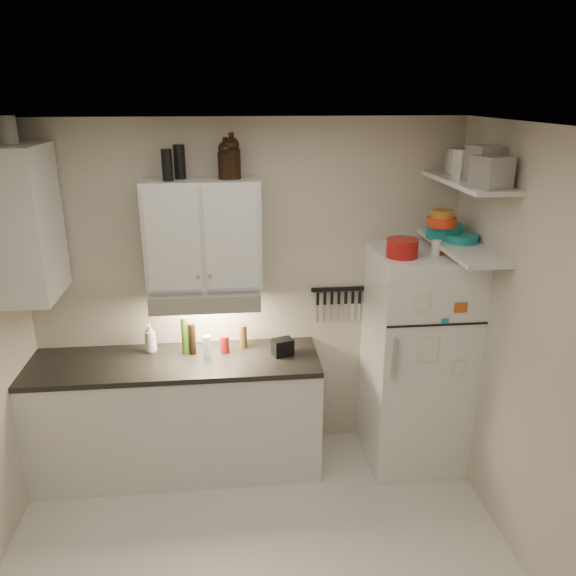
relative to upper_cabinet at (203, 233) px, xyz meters
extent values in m
cube|color=white|center=(0.30, -1.33, 0.78)|extent=(3.20, 3.00, 0.02)
cube|color=beige|center=(0.30, 0.18, -0.53)|extent=(3.20, 0.02, 2.60)
cube|color=beige|center=(1.91, -1.33, -0.53)|extent=(0.02, 3.00, 2.60)
cube|color=silver|center=(-0.25, -0.14, -1.39)|extent=(2.10, 0.60, 0.88)
cube|color=black|center=(-0.25, -0.14, -0.93)|extent=(2.10, 0.62, 0.04)
cube|color=silver|center=(0.00, 0.00, 0.00)|extent=(0.80, 0.33, 0.75)
cube|color=silver|center=(-1.14, -0.14, 0.12)|extent=(0.33, 0.55, 1.00)
cube|color=silver|center=(0.00, -0.06, -0.44)|extent=(0.76, 0.46, 0.12)
cube|color=white|center=(1.55, -0.18, -0.98)|extent=(0.70, 0.68, 1.70)
cube|color=silver|center=(1.75, -0.31, 0.38)|extent=(0.30, 0.95, 0.03)
cube|color=silver|center=(1.75, -0.31, -0.07)|extent=(0.30, 0.95, 0.03)
cube|color=black|center=(1.00, 0.15, -0.51)|extent=(0.42, 0.02, 0.03)
cylinder|color=#A21412|center=(1.34, -0.30, -0.06)|extent=(0.26, 0.26, 0.12)
cube|color=#C25318|center=(1.75, -0.30, -0.09)|extent=(0.25, 0.27, 0.07)
cylinder|color=silver|center=(1.58, -0.29, -0.07)|extent=(0.07, 0.07, 0.10)
cylinder|color=silver|center=(1.80, -0.07, 0.48)|extent=(0.30, 0.30, 0.18)
cube|color=#AAAAAD|center=(1.82, -0.43, 0.50)|extent=(0.25, 0.23, 0.23)
cube|color=#AAAAAD|center=(1.74, -0.64, 0.48)|extent=(0.23, 0.23, 0.19)
cylinder|color=teal|center=(1.70, -0.11, 0.00)|extent=(0.25, 0.25, 0.10)
cylinder|color=red|center=(1.65, -0.18, 0.08)|extent=(0.20, 0.20, 0.06)
cylinder|color=#B97020|center=(1.65, -0.18, 0.14)|extent=(0.16, 0.16, 0.05)
cylinder|color=teal|center=(1.78, -0.24, -0.02)|extent=(0.28, 0.28, 0.06)
cylinder|color=black|center=(-0.14, 0.03, 0.49)|extent=(0.10, 0.10, 0.23)
cylinder|color=black|center=(-0.21, -0.06, 0.48)|extent=(0.08, 0.08, 0.21)
cylinder|color=silver|center=(-1.19, -0.06, 0.71)|extent=(0.17, 0.17, 0.17)
imported|color=silver|center=(-0.43, 0.02, -0.78)|extent=(0.13, 0.13, 0.26)
cylinder|color=brown|center=(0.26, 0.02, -0.81)|extent=(0.08, 0.08, 0.18)
cylinder|color=#345715|center=(-0.17, -0.03, -0.76)|extent=(0.07, 0.07, 0.28)
cylinder|color=black|center=(-0.12, -0.04, -0.78)|extent=(0.06, 0.06, 0.24)
cylinder|color=silver|center=(-0.01, -0.12, -0.82)|extent=(0.07, 0.07, 0.17)
cylinder|color=#A21412|center=(0.12, -0.04, -0.84)|extent=(0.08, 0.08, 0.13)
cube|color=black|center=(0.54, -0.13, -0.84)|extent=(0.17, 0.14, 0.12)
camera|label=1|loc=(0.20, -3.87, 0.94)|focal=35.00mm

